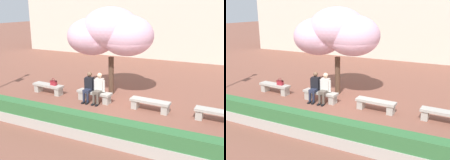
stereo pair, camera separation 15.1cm
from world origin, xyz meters
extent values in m
plane|color=brown|center=(0.00, 0.00, 0.00)|extent=(100.00, 100.00, 0.00)
cube|color=beige|center=(0.00, 12.24, 4.24)|extent=(28.00, 4.00, 8.48)
cube|color=#ADA89E|center=(-3.73, 0.00, 0.40)|extent=(1.60, 0.51, 0.10)
cube|color=#ADA89E|center=(-4.35, 0.03, 0.17)|extent=(0.26, 0.35, 0.35)
cube|color=#ADA89E|center=(-3.11, -0.03, 0.17)|extent=(0.26, 0.35, 0.35)
cube|color=#ADA89E|center=(-1.24, 0.00, 0.40)|extent=(1.60, 0.51, 0.10)
cube|color=#ADA89E|center=(-1.86, 0.03, 0.17)|extent=(0.26, 0.35, 0.35)
cube|color=#ADA89E|center=(-0.62, -0.03, 0.17)|extent=(0.26, 0.35, 0.35)
cube|color=#ADA89E|center=(1.24, 0.00, 0.40)|extent=(1.60, 0.51, 0.10)
cube|color=#ADA89E|center=(0.62, 0.03, 0.17)|extent=(0.26, 0.35, 0.35)
cube|color=#ADA89E|center=(1.86, -0.03, 0.17)|extent=(0.26, 0.35, 0.35)
cube|color=#ADA89E|center=(3.73, 0.00, 0.40)|extent=(1.60, 0.51, 0.10)
cube|color=#ADA89E|center=(3.11, 0.03, 0.17)|extent=(0.26, 0.35, 0.35)
cube|color=black|center=(-1.55, -0.42, 0.03)|extent=(0.11, 0.23, 0.06)
cylinder|color=#23283D|center=(-1.56, -0.36, 0.24)|extent=(0.10, 0.10, 0.42)
cube|color=black|center=(-1.37, -0.41, 0.03)|extent=(0.11, 0.23, 0.06)
cylinder|color=#23283D|center=(-1.38, -0.35, 0.24)|extent=(0.10, 0.10, 0.42)
cube|color=#23283D|center=(-1.48, -0.18, 0.51)|extent=(0.30, 0.42, 0.12)
cube|color=black|center=(-1.49, 0.04, 0.78)|extent=(0.35, 0.24, 0.54)
sphere|color=brown|center=(-1.49, 0.04, 1.19)|extent=(0.21, 0.21, 0.21)
cylinder|color=black|center=(-1.70, 0.01, 0.74)|extent=(0.09, 0.09, 0.50)
cylinder|color=black|center=(-1.28, 0.03, 0.74)|extent=(0.09, 0.09, 0.50)
cube|color=black|center=(-1.08, -0.42, 0.03)|extent=(0.11, 0.22, 0.06)
cylinder|color=brown|center=(-1.08, -0.36, 0.24)|extent=(0.10, 0.10, 0.42)
cube|color=black|center=(-0.90, -0.42, 0.03)|extent=(0.11, 0.22, 0.06)
cylinder|color=brown|center=(-0.90, -0.36, 0.24)|extent=(0.10, 0.10, 0.42)
cube|color=brown|center=(-1.00, -0.18, 0.51)|extent=(0.29, 0.41, 0.12)
cube|color=silver|center=(-1.00, 0.04, 0.78)|extent=(0.35, 0.23, 0.54)
sphere|color=beige|center=(-1.00, 0.04, 1.19)|extent=(0.21, 0.21, 0.21)
cylinder|color=silver|center=(-1.21, 0.01, 0.74)|extent=(0.09, 0.09, 0.50)
cylinder|color=silver|center=(-0.79, 0.03, 0.74)|extent=(0.09, 0.09, 0.50)
cube|color=#A3232D|center=(-3.40, -0.01, 0.56)|extent=(0.30, 0.14, 0.22)
cube|color=maroon|center=(-3.40, -0.01, 0.65)|extent=(0.30, 0.15, 0.04)
torus|color=maroon|center=(-3.40, -0.01, 0.72)|extent=(0.14, 0.02, 0.14)
cylinder|color=#513828|center=(-1.06, 1.28, 0.87)|extent=(0.25, 0.25, 1.75)
ellipsoid|color=#EFB7D1|center=(-1.06, 1.28, 3.03)|extent=(2.50, 2.72, 1.87)
ellipsoid|color=#EFB7D1|center=(-1.87, 1.02, 2.67)|extent=(2.23, 2.35, 1.67)
ellipsoid|color=#EFB7D1|center=(-0.25, 1.16, 2.76)|extent=(2.33, 2.18, 1.75)
cube|color=#ADA89E|center=(0.00, -2.99, 0.18)|extent=(12.03, 0.50, 0.36)
cube|color=#336B38|center=(0.00, -2.99, 0.58)|extent=(11.93, 0.44, 0.44)
camera|label=1|loc=(4.07, -9.30, 3.96)|focal=42.00mm
camera|label=2|loc=(4.21, -9.23, 3.96)|focal=42.00mm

